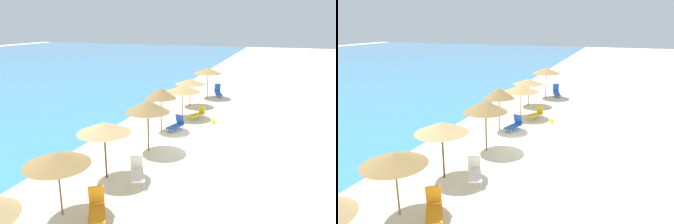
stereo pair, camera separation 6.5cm
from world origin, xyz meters
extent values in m
plane|color=beige|center=(0.00, 0.00, 0.00)|extent=(160.00, 160.00, 0.00)
cylinder|color=brown|center=(-8.63, 2.48, 1.10)|extent=(0.07, 0.07, 2.19)
cone|color=olive|center=(-8.63, 2.48, 2.27)|extent=(2.40, 2.40, 0.46)
cylinder|color=brown|center=(-5.48, 2.44, 1.18)|extent=(0.09, 0.09, 2.36)
cone|color=tan|center=(-5.48, 2.44, 2.46)|extent=(2.42, 2.42, 0.48)
cylinder|color=brown|center=(-1.82, 1.92, 1.21)|extent=(0.09, 0.09, 2.42)
cone|color=olive|center=(-1.82, 1.92, 2.59)|extent=(2.45, 2.45, 0.64)
cylinder|color=brown|center=(1.63, 2.49, 1.19)|extent=(0.07, 0.07, 2.37)
cone|color=olive|center=(1.63, 2.49, 2.55)|extent=(2.05, 2.05, 0.67)
cylinder|color=brown|center=(4.97, 2.05, 1.07)|extent=(0.08, 0.08, 2.15)
cone|color=#9E7F4C|center=(4.97, 2.05, 2.24)|extent=(2.66, 2.66, 0.48)
cylinder|color=brown|center=(8.55, 2.52, 1.02)|extent=(0.09, 0.09, 2.05)
cone|color=#9E7F4C|center=(8.55, 2.52, 2.13)|extent=(2.56, 2.56, 0.46)
cylinder|color=brown|center=(12.10, 1.83, 1.24)|extent=(0.08, 0.08, 2.48)
cone|color=olive|center=(12.10, 1.83, 2.60)|extent=(2.62, 2.62, 0.55)
cube|color=white|center=(-5.41, 0.91, 0.36)|extent=(1.48, 1.15, 0.07)
cube|color=white|center=(-4.84, 1.21, 0.71)|extent=(0.44, 0.60, 0.68)
cylinder|color=silver|center=(-6.04, 0.86, 0.16)|extent=(0.04, 0.04, 0.33)
cylinder|color=silver|center=(-5.81, 0.42, 0.16)|extent=(0.04, 0.04, 0.33)
cylinder|color=silver|center=(-5.01, 1.40, 0.16)|extent=(0.04, 0.04, 0.33)
cylinder|color=silver|center=(-4.78, 0.96, 0.16)|extent=(0.04, 0.04, 0.33)
cube|color=yellow|center=(4.91, 1.02, 0.33)|extent=(1.45, 1.18, 0.07)
cube|color=yellow|center=(5.45, 0.71, 0.64)|extent=(0.44, 0.59, 0.62)
cylinder|color=silver|center=(4.54, 1.53, 0.15)|extent=(0.04, 0.04, 0.30)
cylinder|color=silver|center=(4.29, 1.10, 0.15)|extent=(0.04, 0.04, 0.30)
cylinder|color=silver|center=(5.53, 0.95, 0.15)|extent=(0.04, 0.04, 0.30)
cylinder|color=silver|center=(5.27, 0.52, 0.15)|extent=(0.04, 0.04, 0.30)
cube|color=blue|center=(1.89, 1.62, 0.30)|extent=(1.41, 0.92, 0.07)
cube|color=blue|center=(2.47, 1.47, 0.65)|extent=(0.41, 0.66, 0.69)
cylinder|color=silver|center=(1.42, 2.01, 0.13)|extent=(0.04, 0.04, 0.27)
cylinder|color=silver|center=(1.29, 1.51, 0.13)|extent=(0.04, 0.04, 0.27)
cylinder|color=silver|center=(2.48, 1.73, 0.13)|extent=(0.04, 0.04, 0.27)
cylinder|color=silver|center=(2.35, 1.23, 0.13)|extent=(0.04, 0.04, 0.27)
cube|color=orange|center=(-8.54, 1.03, 0.30)|extent=(1.37, 1.16, 0.07)
cube|color=orange|center=(-8.05, 1.34, 0.73)|extent=(0.57, 0.66, 0.85)
cylinder|color=silver|center=(-8.22, 1.52, 0.13)|extent=(0.04, 0.04, 0.26)
cylinder|color=silver|center=(-7.96, 1.10, 0.13)|extent=(0.04, 0.04, 0.26)
cube|color=blue|center=(12.90, 0.93, 0.30)|extent=(1.70, 1.07, 0.07)
cube|color=blue|center=(13.62, 1.17, 0.75)|extent=(0.46, 0.65, 0.87)
cylinder|color=silver|center=(12.18, 0.95, 0.13)|extent=(0.04, 0.04, 0.27)
cylinder|color=silver|center=(12.34, 0.47, 0.13)|extent=(0.04, 0.04, 0.27)
cylinder|color=silver|center=(13.46, 1.38, 0.13)|extent=(0.04, 0.04, 0.27)
cylinder|color=silver|center=(13.62, 0.91, 0.13)|extent=(0.04, 0.04, 0.27)
sphere|color=yellow|center=(4.46, -0.42, 0.16)|extent=(0.33, 0.33, 0.33)
camera|label=1|loc=(-17.08, -4.81, 6.94)|focal=34.01mm
camera|label=2|loc=(-17.05, -4.87, 6.94)|focal=34.01mm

